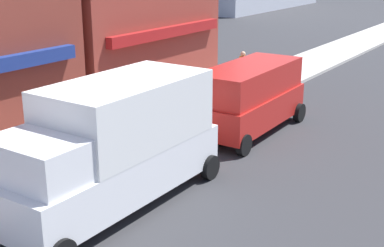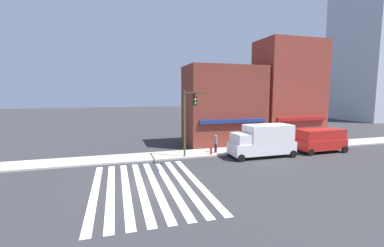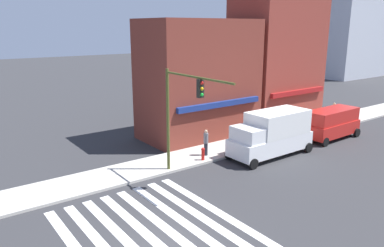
{
  "view_description": "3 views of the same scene",
  "coord_description": "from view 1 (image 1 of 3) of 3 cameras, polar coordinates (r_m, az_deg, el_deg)",
  "views": [
    {
      "loc": [
        2.49,
        -3.62,
        5.92
      ],
      "look_at": [
        14.69,
        4.7,
        1.2
      ],
      "focal_mm": 50.0,
      "sensor_mm": 36.0,
      "label": 1
    },
    {
      "loc": [
        -1.87,
        -16.18,
        5.99
      ],
      "look_at": [
        4.17,
        4.0,
        3.5
      ],
      "focal_mm": 24.0,
      "sensor_mm": 36.0,
      "label": 2
    },
    {
      "loc": [
        -7.26,
        -11.63,
        8.54
      ],
      "look_at": [
        4.17,
        4.0,
        3.5
      ],
      "focal_mm": 35.0,
      "sensor_mm": 36.0,
      "label": 3
    }
  ],
  "objects": [
    {
      "name": "box_truck_white",
      "position": [
        12.9,
        -8.41,
        -2.1
      ],
      "size": [
        6.21,
        2.42,
        3.04
      ],
      "rotation": [
        0.0,
        0.0,
        0.01
      ],
      "color": "white",
      "rests_on": "ground_plane"
    },
    {
      "name": "van_red",
      "position": [
        18.3,
        6.07,
        2.96
      ],
      "size": [
        5.05,
        2.22,
        2.34
      ],
      "rotation": [
        0.0,
        0.0,
        0.02
      ],
      "color": "#B21E19",
      "rests_on": "ground_plane"
    },
    {
      "name": "pedestrian_orange_vest",
      "position": [
        23.24,
        5.42,
        5.61
      ],
      "size": [
        0.32,
        0.32,
        1.77
      ],
      "rotation": [
        0.0,
        0.0,
        2.78
      ],
      "color": "#23232D",
      "rests_on": "sidewalk_left"
    }
  ]
}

